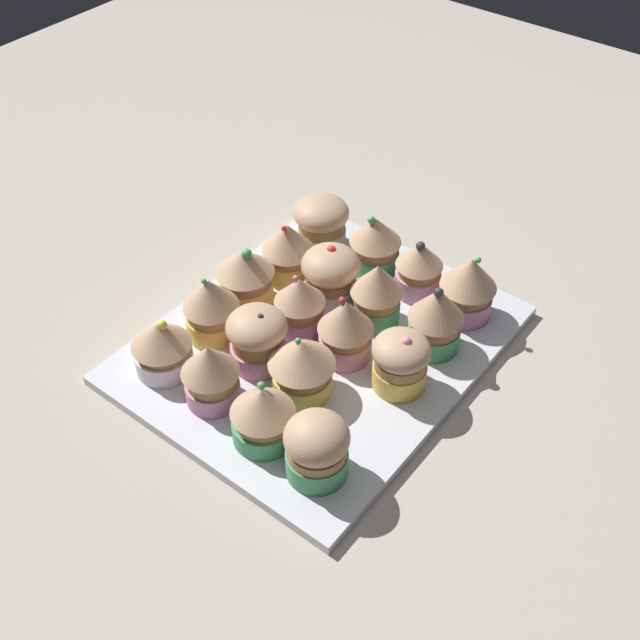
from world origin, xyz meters
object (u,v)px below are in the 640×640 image
(cupcake_1, at_px, (211,373))
(cupcake_7, at_px, (246,275))
(cupcake_17, at_px, (419,267))
(cupcake_15, at_px, (321,222))
(baking_tray, at_px, (320,344))
(cupcake_18, at_px, (468,286))
(cupcake_11, at_px, (288,250))
(cupcake_3, at_px, (317,447))
(cupcake_2, at_px, (263,414))
(cupcake_10, at_px, (400,361))
(cupcake_16, at_px, (375,243))
(cupcake_8, at_px, (301,303))
(cupcake_14, at_px, (436,318))
(cupcake_0, at_px, (162,346))
(cupcake_9, at_px, (343,330))
(cupcake_4, at_px, (211,307))
(cupcake_13, at_px, (377,292))
(cupcake_6, at_px, (302,365))
(cupcake_12, at_px, (331,274))
(cupcake_5, at_px, (257,337))

(cupcake_1, height_order, cupcake_7, cupcake_7)
(cupcake_7, xyz_separation_m, cupcake_17, (0.14, 0.13, -0.00))
(cupcake_15, height_order, cupcake_17, cupcake_17)
(baking_tray, distance_m, cupcake_18, 0.17)
(cupcake_11, bearing_deg, cupcake_3, -45.12)
(cupcake_2, height_order, cupcake_10, same)
(cupcake_2, relative_size, cupcake_7, 0.91)
(cupcake_16, bearing_deg, cupcake_7, -120.07)
(baking_tray, distance_m, cupcake_8, 0.05)
(cupcake_3, distance_m, cupcake_14, 0.20)
(cupcake_0, relative_size, cupcake_8, 0.91)
(cupcake_2, xyz_separation_m, cupcake_18, (0.06, 0.27, 0.01))
(cupcake_9, xyz_separation_m, cupcake_10, (0.07, 0.00, -0.00))
(cupcake_2, height_order, cupcake_7, cupcake_7)
(baking_tray, relative_size, cupcake_4, 4.99)
(cupcake_11, distance_m, cupcake_13, 0.12)
(cupcake_7, height_order, cupcake_15, cupcake_7)
(cupcake_6, distance_m, cupcake_10, 0.10)
(cupcake_4, relative_size, cupcake_15, 1.15)
(cupcake_15, bearing_deg, cupcake_9, -45.19)
(cupcake_12, bearing_deg, cupcake_11, 178.52)
(cupcake_2, xyz_separation_m, cupcake_17, (-0.00, 0.27, 0.00))
(cupcake_9, relative_size, cupcake_14, 0.93)
(cupcake_16, bearing_deg, cupcake_8, -90.61)
(cupcake_1, relative_size, cupcake_2, 1.06)
(cupcake_10, relative_size, cupcake_12, 0.95)
(cupcake_2, relative_size, cupcake_9, 0.89)
(cupcake_15, bearing_deg, cupcake_3, -52.73)
(cupcake_9, xyz_separation_m, cupcake_13, (-0.01, 0.07, 0.00))
(cupcake_1, bearing_deg, cupcake_16, 88.49)
(cupcake_3, height_order, cupcake_4, cupcake_4)
(cupcake_17, bearing_deg, cupcake_18, -0.05)
(cupcake_1, distance_m, cupcake_16, 0.27)
(cupcake_8, xyz_separation_m, cupcake_9, (0.06, -0.01, 0.00))
(cupcake_8, bearing_deg, cupcake_2, -64.66)
(cupcake_0, bearing_deg, cupcake_12, 70.43)
(cupcake_4, xyz_separation_m, cupcake_8, (0.07, 0.06, -0.00))
(cupcake_9, bearing_deg, cupcake_14, 47.20)
(baking_tray, xyz_separation_m, cupcake_16, (-0.03, 0.14, 0.04))
(cupcake_2, height_order, cupcake_4, cupcake_4)
(cupcake_18, bearing_deg, cupcake_10, -89.51)
(cupcake_3, xyz_separation_m, cupcake_11, (-0.20, 0.20, 0.00))
(baking_tray, distance_m, cupcake_16, 0.15)
(cupcake_4, height_order, cupcake_16, cupcake_4)
(cupcake_5, xyz_separation_m, cupcake_13, (0.06, 0.13, 0.00))
(baking_tray, height_order, cupcake_3, cupcake_3)
(cupcake_15, bearing_deg, baking_tray, -52.47)
(cupcake_1, height_order, cupcake_18, cupcake_18)
(cupcake_1, distance_m, cupcake_11, 0.20)
(cupcake_3, relative_size, cupcake_6, 0.99)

